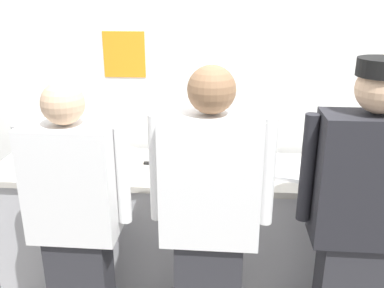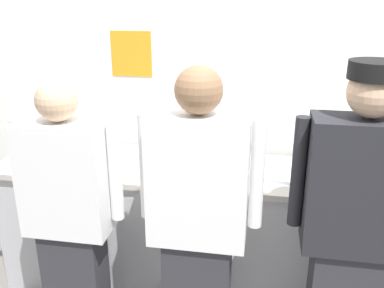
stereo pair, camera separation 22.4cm
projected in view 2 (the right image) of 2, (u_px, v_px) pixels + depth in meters
wall_back at (224, 75)px, 3.02m from camera, size 4.65×0.11×2.93m
prep_counter at (214, 230)px, 2.94m from camera, size 2.96×0.65×0.92m
chef_near_left at (70, 218)px, 2.31m from camera, size 0.60×0.24×1.63m
chef_center at (199, 225)px, 2.14m from camera, size 0.63×0.24×1.72m
chef_far_right at (353, 229)px, 2.05m from camera, size 0.63×0.24×1.75m
plate_stack_front at (64, 150)px, 3.05m from camera, size 0.19×0.19×0.05m
plate_stack_rear at (125, 154)px, 2.96m from camera, size 0.25×0.25×0.06m
mixing_bowl_steel at (373, 172)px, 2.57m from camera, size 0.32×0.32×0.14m
sheet_tray at (291, 173)px, 2.70m from camera, size 0.54×0.45×0.02m
squeeze_bottle_primary at (90, 139)px, 3.07m from camera, size 0.05×0.05×0.20m
squeeze_bottle_secondary at (82, 146)px, 2.92m from camera, size 0.06×0.06×0.20m
ramekin_green_sauce at (213, 173)px, 2.68m from camera, size 0.10×0.10×0.04m
ramekin_orange_sauce at (172, 174)px, 2.66m from camera, size 0.08×0.08×0.04m
ramekin_yellow_sauce at (214, 164)px, 2.82m from camera, size 0.10×0.10×0.04m
deli_cup at (339, 160)px, 2.80m from camera, size 0.09×0.09×0.09m
chefs_knife at (162, 163)px, 2.87m from camera, size 0.27×0.03×0.02m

